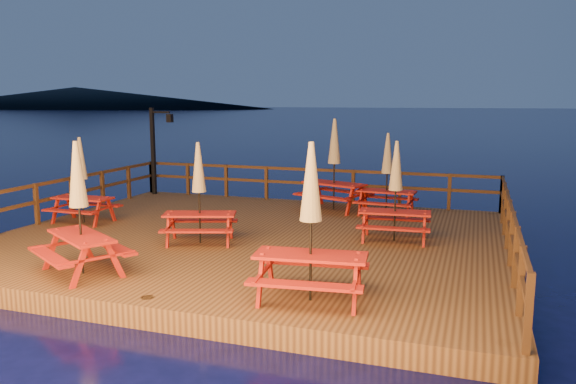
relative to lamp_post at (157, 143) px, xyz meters
name	(u,v)px	position (x,y,z in m)	size (l,w,h in m)	color
ground	(252,251)	(5.39, -4.55, -2.20)	(500.00, 500.00, 0.00)	#050831
deck	(252,243)	(5.39, -4.55, -2.00)	(12.00, 10.00, 0.40)	#462C16
deck_piles	(252,263)	(5.39, -4.55, -2.50)	(11.44, 9.44, 1.40)	#321D0F
railing	(276,193)	(5.39, -2.77, -1.03)	(11.80, 9.75, 1.10)	#321D0F
lamp_post	(157,143)	(0.00, 0.00, 0.00)	(0.85, 0.18, 3.00)	black
headland_left	(75,98)	(-154.61, 185.45, 2.30)	(180.00, 84.00, 9.00)	black
picnic_table_0	(396,190)	(8.76, -3.96, -0.58)	(1.73, 1.46, 2.34)	maroon
picnic_table_1	(81,179)	(0.54, -4.65, -0.60)	(1.61, 1.33, 2.30)	maroon
picnic_table_2	(334,163)	(6.49, -0.74, -0.38)	(2.32, 2.12, 2.72)	maroon
picnic_table_3	(387,173)	(8.11, -1.02, -0.58)	(1.72, 1.45, 2.35)	maroon
picnic_table_4	(311,220)	(8.02, -8.40, -0.44)	(1.99, 1.71, 2.62)	maroon
picnic_table_5	(79,206)	(3.50, -8.40, -0.48)	(2.26, 2.15, 2.52)	maroon
picnic_table_6	(199,191)	(4.54, -5.61, -0.59)	(1.97, 1.79, 2.33)	maroon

